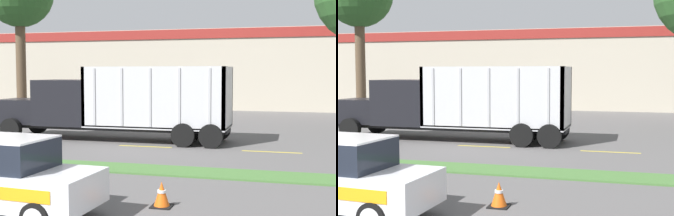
# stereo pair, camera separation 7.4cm
# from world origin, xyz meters

# --- Properties ---
(grass_verge) EXTENTS (120.00, 1.47, 0.06)m
(grass_verge) POSITION_xyz_m (0.00, 7.85, 0.03)
(grass_verge) COLOR #477538
(grass_verge) RESTS_ON ground_plane
(centre_line_3) EXTENTS (2.40, 0.14, 0.01)m
(centre_line_3) POSITION_xyz_m (-6.76, 12.59, 0.00)
(centre_line_3) COLOR yellow
(centre_line_3) RESTS_ON ground_plane
(centre_line_4) EXTENTS (2.40, 0.14, 0.01)m
(centre_line_4) POSITION_xyz_m (-1.36, 12.59, 0.00)
(centre_line_4) COLOR yellow
(centre_line_4) RESTS_ON ground_plane
(centre_line_5) EXTENTS (2.40, 0.14, 0.01)m
(centre_line_5) POSITION_xyz_m (4.04, 12.59, 0.00)
(centre_line_5) COLOR yellow
(centre_line_5) RESTS_ON ground_plane
(dump_truck_lead) EXTENTS (11.44, 2.74, 3.49)m
(dump_truck_lead) POSITION_xyz_m (-4.47, 14.09, 1.56)
(dump_truck_lead) COLOR black
(dump_truck_lead) RESTS_ON ground_plane
(rally_car) EXTENTS (4.16, 2.11, 1.82)m
(rally_car) POSITION_xyz_m (-1.30, 2.36, 0.91)
(rally_car) COLOR white
(rally_car) RESTS_ON ground_plane
(traffic_cone) EXTENTS (0.50, 0.50, 0.61)m
(traffic_cone) POSITION_xyz_m (1.85, 3.95, 0.30)
(traffic_cone) COLOR black
(traffic_cone) RESTS_ON ground_plane
(store_building_backdrop) EXTENTS (43.06, 12.10, 6.96)m
(store_building_backdrop) POSITION_xyz_m (-2.74, 38.80, 3.48)
(store_building_backdrop) COLOR #BCB29E
(store_building_backdrop) RESTS_ON ground_plane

